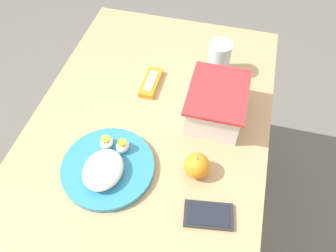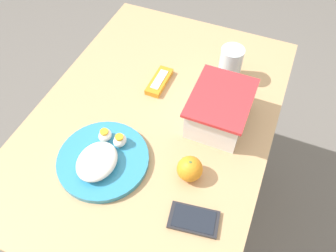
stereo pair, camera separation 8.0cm
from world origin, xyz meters
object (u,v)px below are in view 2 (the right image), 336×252
(food_container, at_px, (219,111))
(rice_plate, at_px, (102,159))
(drinking_glass, at_px, (230,64))
(cell_phone, at_px, (194,220))
(candy_bar, at_px, (159,81))
(orange_fruit, at_px, (190,169))

(food_container, bearing_deg, rice_plate, -43.56)
(drinking_glass, bearing_deg, cell_phone, 6.75)
(drinking_glass, bearing_deg, candy_bar, -60.03)
(candy_bar, distance_m, cell_phone, 0.48)
(cell_phone, bearing_deg, rice_plate, -101.82)
(candy_bar, bearing_deg, drinking_glass, 119.97)
(rice_plate, distance_m, cell_phone, 0.29)
(cell_phone, bearing_deg, candy_bar, -146.61)
(food_container, distance_m, candy_bar, 0.24)
(cell_phone, xyz_separation_m, drinking_glass, (-0.51, -0.06, 0.05))
(candy_bar, bearing_deg, rice_plate, -4.12)
(orange_fruit, xyz_separation_m, cell_phone, (0.11, 0.05, -0.03))
(cell_phone, bearing_deg, drinking_glass, -173.25)
(rice_plate, bearing_deg, cell_phone, 78.18)
(cell_phone, height_order, drinking_glass, drinking_glass)
(orange_fruit, height_order, candy_bar, orange_fruit)
(rice_plate, relative_size, candy_bar, 1.96)
(orange_fruit, relative_size, drinking_glass, 0.59)
(rice_plate, relative_size, drinking_glass, 2.15)
(cell_phone, distance_m, drinking_glass, 0.52)
(food_container, bearing_deg, orange_fruit, -4.13)
(candy_bar, bearing_deg, cell_phone, 33.39)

